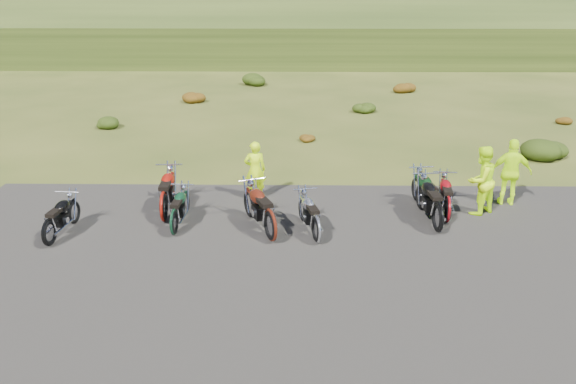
{
  "coord_description": "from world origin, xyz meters",
  "views": [
    {
      "loc": [
        -0.77,
        -12.62,
        6.1
      ],
      "look_at": [
        -0.97,
        0.69,
        1.05
      ],
      "focal_mm": 35.0,
      "sensor_mm": 36.0,
      "label": 1
    }
  ],
  "objects_px": {
    "motorcycle_3": "(316,243)",
    "person_middle": "(255,171)",
    "motorcycle_0": "(52,246)",
    "motorcycle_7": "(433,221)"
  },
  "relations": [
    {
      "from": "motorcycle_3",
      "to": "person_middle",
      "type": "relative_size",
      "value": 1.14
    },
    {
      "from": "motorcycle_0",
      "to": "motorcycle_7",
      "type": "bearing_deg",
      "value": -75.27
    },
    {
      "from": "motorcycle_7",
      "to": "motorcycle_0",
      "type": "bearing_deg",
      "value": 92.71
    },
    {
      "from": "motorcycle_3",
      "to": "person_middle",
      "type": "bearing_deg",
      "value": 15.75
    },
    {
      "from": "motorcycle_0",
      "to": "person_middle",
      "type": "xyz_separation_m",
      "value": [
        4.78,
        3.24,
        0.86
      ]
    },
    {
      "from": "motorcycle_0",
      "to": "motorcycle_7",
      "type": "xyz_separation_m",
      "value": [
        9.66,
        1.63,
        0.0
      ]
    },
    {
      "from": "motorcycle_3",
      "to": "person_middle",
      "type": "xyz_separation_m",
      "value": [
        -1.7,
        2.98,
        0.86
      ]
    },
    {
      "from": "motorcycle_7",
      "to": "person_middle",
      "type": "xyz_separation_m",
      "value": [
        -4.89,
        1.61,
        0.86
      ]
    },
    {
      "from": "motorcycle_0",
      "to": "motorcycle_7",
      "type": "height_order",
      "value": "motorcycle_7"
    },
    {
      "from": "motorcycle_0",
      "to": "motorcycle_7",
      "type": "relative_size",
      "value": 0.88
    }
  ]
}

